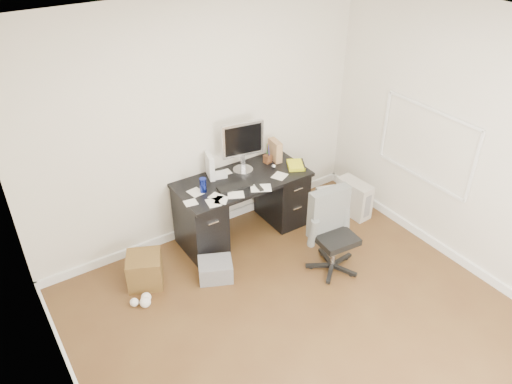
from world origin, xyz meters
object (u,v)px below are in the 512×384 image
office_chair (335,234)px  pc_tower (354,198)px  lcd_monitor (243,147)px  keyboard (235,187)px  desk (243,204)px  wicker_basket (145,270)px

office_chair → pc_tower: bearing=41.0°
lcd_monitor → keyboard: 0.47m
desk → office_chair: office_chair is taller
office_chair → wicker_basket: bearing=158.4°
keyboard → wicker_basket: (-1.14, -0.06, -0.59)m
office_chair → wicker_basket: (-1.77, 0.88, -0.29)m
desk → keyboard: (-0.17, -0.12, 0.36)m
pc_tower → office_chair: bearing=-147.6°
desk → office_chair: (0.47, -1.06, 0.06)m
pc_tower → wicker_basket: 2.67m
keyboard → wicker_basket: 1.28m
desk → lcd_monitor: 0.67m
office_chair → pc_tower: office_chair is taller
desk → keyboard: keyboard is taller
wicker_basket → pc_tower: bearing=-4.9°
wicker_basket → lcd_monitor: bearing=12.8°
keyboard → office_chair: bearing=-49.8°
lcd_monitor → keyboard: lcd_monitor is taller
office_chair → wicker_basket: size_ratio=2.68×
keyboard → wicker_basket: size_ratio=1.11×
lcd_monitor → office_chair: size_ratio=0.66×
desk → lcd_monitor: bearing=55.4°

